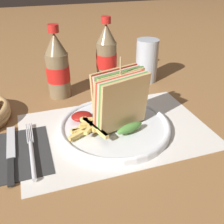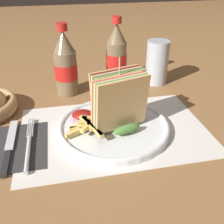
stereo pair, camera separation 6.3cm
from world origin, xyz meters
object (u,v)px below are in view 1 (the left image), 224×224
club_sandwich (120,101)px  knife (11,154)px  plate_main (115,127)px  fork (32,153)px  coke_bottle_near (57,67)px  coke_bottle_far (106,55)px  glass_near (147,64)px

club_sandwich → knife: size_ratio=0.83×
plate_main → club_sandwich: (0.01, -0.00, 0.07)m
plate_main → fork: (-0.20, -0.04, -0.00)m
fork → coke_bottle_near: (0.10, 0.27, 0.08)m
coke_bottle_near → coke_bottle_far: size_ratio=1.00×
fork → knife: size_ratio=1.01×
fork → plate_main: bearing=10.9°
knife → glass_near: bearing=31.9°
fork → coke_bottle_far: bearing=50.8°
plate_main → coke_bottle_far: size_ratio=1.27×
coke_bottle_near → glass_near: 0.30m
club_sandwich → coke_bottle_near: 0.26m
knife → coke_bottle_near: (0.14, 0.25, 0.08)m
club_sandwich → knife: bearing=-175.7°
club_sandwich → knife: (-0.25, -0.02, -0.07)m
knife → glass_near: size_ratio=1.42×
club_sandwich → coke_bottle_far: 0.30m
coke_bottle_far → glass_near: (0.13, -0.04, -0.03)m
fork → coke_bottle_far: (0.27, 0.33, 0.08)m
club_sandwich → glass_near: 0.31m
coke_bottle_far → plate_main: bearing=-103.9°
knife → glass_near: (0.44, 0.27, 0.05)m
fork → knife: fork is taller
glass_near → coke_bottle_near: bearing=-176.0°
fork → coke_bottle_near: bearing=69.2°
club_sandwich → coke_bottle_far: coke_bottle_far is taller
coke_bottle_far → glass_near: size_ratio=1.51×
club_sandwich → knife: 0.26m
glass_near → knife: bearing=-148.2°
plate_main → coke_bottle_near: bearing=112.5°
knife → coke_bottle_near: 0.30m
coke_bottle_near → coke_bottle_far: same height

